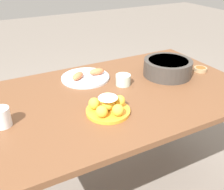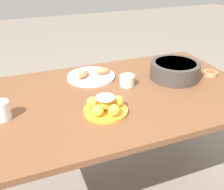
{
  "view_description": "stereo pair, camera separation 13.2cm",
  "coord_description": "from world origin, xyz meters",
  "px_view_note": "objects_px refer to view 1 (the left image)",
  "views": [
    {
      "loc": [
        -0.61,
        -1.11,
        1.45
      ],
      "look_at": [
        -0.06,
        -0.08,
        0.82
      ],
      "focal_mm": 42.0,
      "sensor_mm": 36.0,
      "label": 1
    },
    {
      "loc": [
        -0.49,
        -1.16,
        1.45
      ],
      "look_at": [
        -0.06,
        -0.08,
        0.82
      ],
      "focal_mm": 42.0,
      "sensor_mm": 36.0,
      "label": 2
    }
  ],
  "objects_px": {
    "serving_bowl": "(168,67)",
    "sauce_bowl": "(200,69)",
    "dining_table": "(115,108)",
    "cup_far": "(123,80)",
    "cup_near": "(2,117)",
    "seafood_platter": "(86,77)",
    "cake_plate": "(108,106)"
  },
  "relations": [
    {
      "from": "serving_bowl",
      "to": "sauce_bowl",
      "type": "bearing_deg",
      "value": -12.14
    },
    {
      "from": "dining_table",
      "to": "cup_far",
      "type": "bearing_deg",
      "value": 37.2
    },
    {
      "from": "dining_table",
      "to": "seafood_platter",
      "type": "distance_m",
      "value": 0.28
    },
    {
      "from": "seafood_platter",
      "to": "cup_near",
      "type": "bearing_deg",
      "value": -150.84
    },
    {
      "from": "serving_bowl",
      "to": "seafood_platter",
      "type": "distance_m",
      "value": 0.51
    },
    {
      "from": "dining_table",
      "to": "cup_near",
      "type": "distance_m",
      "value": 0.6
    },
    {
      "from": "dining_table",
      "to": "serving_bowl",
      "type": "distance_m",
      "value": 0.43
    },
    {
      "from": "dining_table",
      "to": "seafood_platter",
      "type": "xyz_separation_m",
      "value": [
        -0.07,
        0.24,
        0.11
      ]
    },
    {
      "from": "cake_plate",
      "to": "seafood_platter",
      "type": "distance_m",
      "value": 0.41
    },
    {
      "from": "sauce_bowl",
      "to": "cup_near",
      "type": "distance_m",
      "value": 1.21
    },
    {
      "from": "dining_table",
      "to": "cake_plate",
      "type": "bearing_deg",
      "value": -128.22
    },
    {
      "from": "dining_table",
      "to": "serving_bowl",
      "type": "height_order",
      "value": "serving_bowl"
    },
    {
      "from": "dining_table",
      "to": "sauce_bowl",
      "type": "relative_size",
      "value": 18.26
    },
    {
      "from": "cake_plate",
      "to": "serving_bowl",
      "type": "bearing_deg",
      "value": 22.6
    },
    {
      "from": "cake_plate",
      "to": "serving_bowl",
      "type": "xyz_separation_m",
      "value": [
        0.52,
        0.22,
        0.02
      ]
    },
    {
      "from": "cake_plate",
      "to": "cup_near",
      "type": "height_order",
      "value": "cake_plate"
    },
    {
      "from": "cup_far",
      "to": "cup_near",
      "type": "bearing_deg",
      "value": -170.77
    },
    {
      "from": "dining_table",
      "to": "sauce_bowl",
      "type": "xyz_separation_m",
      "value": [
        0.63,
        0.01,
        0.11
      ]
    },
    {
      "from": "dining_table",
      "to": "cup_far",
      "type": "relative_size",
      "value": 17.46
    },
    {
      "from": "cup_near",
      "to": "cake_plate",
      "type": "bearing_deg",
      "value": -14.57
    },
    {
      "from": "cake_plate",
      "to": "sauce_bowl",
      "type": "bearing_deg",
      "value": 12.57
    },
    {
      "from": "cup_near",
      "to": "cup_far",
      "type": "bearing_deg",
      "value": 9.23
    },
    {
      "from": "seafood_platter",
      "to": "cup_near",
      "type": "height_order",
      "value": "cup_near"
    },
    {
      "from": "sauce_bowl",
      "to": "dining_table",
      "type": "bearing_deg",
      "value": -179.47
    },
    {
      "from": "dining_table",
      "to": "seafood_platter",
      "type": "relative_size",
      "value": 5.15
    },
    {
      "from": "cup_near",
      "to": "dining_table",
      "type": "bearing_deg",
      "value": 4.28
    },
    {
      "from": "serving_bowl",
      "to": "cup_near",
      "type": "height_order",
      "value": "serving_bowl"
    },
    {
      "from": "cake_plate",
      "to": "sauce_bowl",
      "type": "height_order",
      "value": "cake_plate"
    },
    {
      "from": "dining_table",
      "to": "cup_far",
      "type": "height_order",
      "value": "cup_far"
    },
    {
      "from": "sauce_bowl",
      "to": "seafood_platter",
      "type": "bearing_deg",
      "value": 161.23
    },
    {
      "from": "cake_plate",
      "to": "serving_bowl",
      "type": "height_order",
      "value": "serving_bowl"
    },
    {
      "from": "cake_plate",
      "to": "seafood_platter",
      "type": "relative_size",
      "value": 0.73
    }
  ]
}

